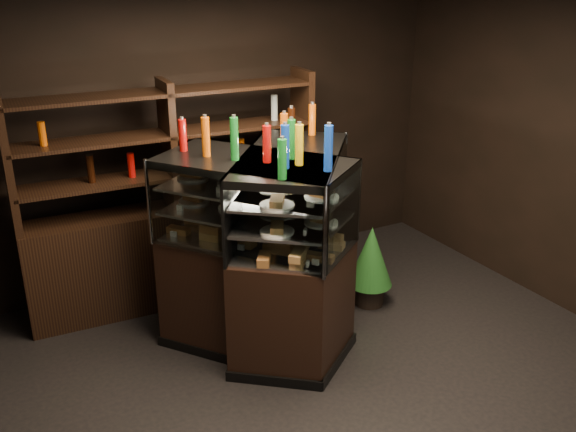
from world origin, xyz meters
name	(u,v)px	position (x,y,z in m)	size (l,w,h in m)	color
ground	(342,406)	(0.00, 0.00, 0.00)	(5.00, 5.00, 0.00)	black
room_shell	(352,136)	(0.00, 0.00, 1.94)	(5.02, 5.02, 3.01)	black
display_case	(274,283)	(-0.01, 0.99, 0.52)	(1.75, 1.59, 1.57)	black
food_display	(273,204)	(-0.01, 0.99, 1.19)	(1.26, 1.14, 0.48)	#B68541
bottles_top	(272,138)	(-0.01, 0.99, 1.70)	(1.08, 1.01, 0.30)	black
potted_conifer	(371,255)	(1.02, 1.10, 0.48)	(0.40, 0.40, 0.85)	black
back_shelving	(175,237)	(-0.45, 2.05, 0.60)	(2.61, 0.56, 2.00)	black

